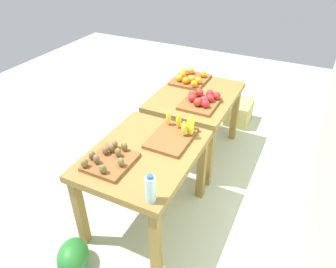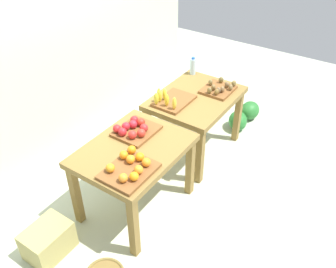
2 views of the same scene
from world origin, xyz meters
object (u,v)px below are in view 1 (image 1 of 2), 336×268
object	(u,v)px
cardboard_produce_box	(239,112)
banana_crate	(175,134)
display_table_right	(144,162)
display_table_left	(196,103)
apple_bin	(201,100)
water_bottle	(151,189)
orange_bin	(190,78)
wicker_basket	(193,105)
kiwi_bin	(109,159)

from	to	relation	value
cardboard_produce_box	banana_crate	bearing A→B (deg)	-5.24
display_table_right	banana_crate	size ratio (longest dim) A/B	2.36
display_table_left	banana_crate	bearing A→B (deg)	9.71
apple_bin	water_bottle	distance (m)	1.38
display_table_left	orange_bin	xyz separation A→B (m)	(-0.26, -0.17, 0.15)
water_bottle	apple_bin	bearing A→B (deg)	-172.77
display_table_right	wicker_basket	distance (m)	2.08
banana_crate	cardboard_produce_box	distance (m)	1.83
display_table_left	apple_bin	bearing A→B (deg)	34.83
apple_bin	display_table_left	bearing A→B (deg)	-145.17
display_table_right	orange_bin	bearing A→B (deg)	-172.78
banana_crate	water_bottle	size ratio (longest dim) A/B	2.02
apple_bin	kiwi_bin	distance (m)	1.20
display_table_left	water_bottle	bearing A→B (deg)	11.05
display_table_left	apple_bin	distance (m)	0.28
display_table_right	apple_bin	distance (m)	0.95
display_table_left	kiwi_bin	size ratio (longest dim) A/B	2.87
display_table_left	orange_bin	distance (m)	0.35
display_table_left	wicker_basket	distance (m)	1.07
kiwi_bin	cardboard_produce_box	world-z (taller)	kiwi_bin
kiwi_bin	wicker_basket	world-z (taller)	kiwi_bin
display_table_right	water_bottle	bearing A→B (deg)	34.72
banana_crate	kiwi_bin	distance (m)	0.60
wicker_basket	cardboard_produce_box	bearing A→B (deg)	91.15
apple_bin	cardboard_produce_box	size ratio (longest dim) A/B	1.00
banana_crate	wicker_basket	size ratio (longest dim) A/B	1.36
water_bottle	wicker_basket	bearing A→B (deg)	-164.87
cardboard_produce_box	kiwi_bin	bearing A→B (deg)	-11.69
apple_bin	orange_bin	bearing A→B (deg)	-145.75
kiwi_bin	display_table_left	bearing A→B (deg)	173.22
display_table_right	cardboard_produce_box	distance (m)	2.07
wicker_basket	banana_crate	bearing A→B (deg)	16.20
kiwi_bin	wicker_basket	xyz separation A→B (m)	(-2.22, -0.19, -0.68)
display_table_right	kiwi_bin	xyz separation A→B (m)	(0.23, -0.16, 0.14)
orange_bin	apple_bin	distance (m)	0.54
display_table_left	apple_bin	xyz separation A→B (m)	(0.19, 0.13, 0.15)
orange_bin	kiwi_bin	distance (m)	1.62
kiwi_bin	water_bottle	xyz separation A→B (m)	(0.21, 0.47, 0.07)
orange_bin	display_table_right	bearing A→B (deg)	7.22
water_bottle	cardboard_produce_box	distance (m)	2.53
kiwi_bin	orange_bin	bearing A→B (deg)	-179.50
apple_bin	cardboard_produce_box	xyz separation A→B (m)	(-1.06, 0.17, -0.64)
orange_bin	water_bottle	distance (m)	1.88
display_table_left	banana_crate	size ratio (longest dim) A/B	2.36
display_table_right	orange_bin	xyz separation A→B (m)	(-1.38, -0.17, 0.15)
wicker_basket	water_bottle	bearing A→B (deg)	15.13
banana_crate	wicker_basket	world-z (taller)	banana_crate
display_table_left	water_bottle	world-z (taller)	water_bottle
display_table_right	water_bottle	size ratio (longest dim) A/B	4.78
water_bottle	wicker_basket	size ratio (longest dim) A/B	0.67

